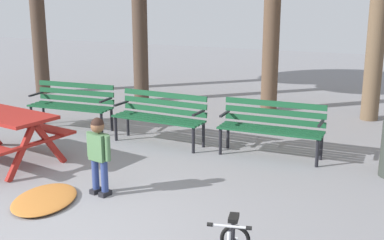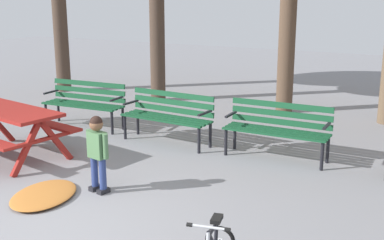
# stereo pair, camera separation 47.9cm
# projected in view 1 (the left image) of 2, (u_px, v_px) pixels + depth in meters

# --- Properties ---
(ground) EXTENTS (36.00, 36.00, 0.00)m
(ground) POSITION_uv_depth(u_px,v_px,m) (41.00, 240.00, 5.15)
(ground) COLOR gray
(picnic_table) EXTENTS (2.00, 1.63, 0.79)m
(picnic_table) POSITION_uv_depth(u_px,v_px,m) (0.00, 124.00, 7.39)
(picnic_table) COLOR maroon
(picnic_table) RESTS_ON ground
(park_bench_far_left) EXTENTS (1.63, 0.56, 0.85)m
(park_bench_far_left) POSITION_uv_depth(u_px,v_px,m) (73.00, 102.00, 9.23)
(park_bench_far_left) COLOR #144728
(park_bench_far_left) RESTS_ON ground
(park_bench_left) EXTENTS (1.62, 0.55, 0.85)m
(park_bench_left) POSITION_uv_depth(u_px,v_px,m) (161.00, 114.00, 8.36)
(park_bench_left) COLOR #144728
(park_bench_left) RESTS_ON ground
(park_bench_right) EXTENTS (1.61, 0.48, 0.85)m
(park_bench_right) POSITION_uv_depth(u_px,v_px,m) (272.00, 124.00, 7.69)
(park_bench_right) COLOR #144728
(park_bench_right) RESTS_ON ground
(child_standing) EXTENTS (0.38, 0.21, 1.00)m
(child_standing) POSITION_uv_depth(u_px,v_px,m) (99.00, 150.00, 6.17)
(child_standing) COLOR navy
(child_standing) RESTS_ON ground
(leaf_pile) EXTENTS (0.98, 1.20, 0.07)m
(leaf_pile) POSITION_uv_depth(u_px,v_px,m) (45.00, 199.00, 6.08)
(leaf_pile) COLOR #B26B2D
(leaf_pile) RESTS_ON ground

